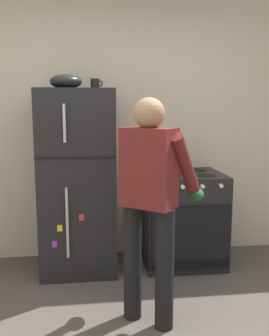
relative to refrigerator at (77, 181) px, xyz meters
The scene contains 7 objects.
kitchen_wall_back 0.80m from the refrigerator, 37.91° to the left, with size 6.00×0.10×2.70m, color beige.
refrigerator is the anchor object (origin of this frame).
stove_range 1.09m from the refrigerator, ahead, with size 0.76×0.67×0.90m.
person_cook 1.14m from the refrigerator, 62.44° to the right, with size 0.64×0.67×1.60m.
red_pot 0.86m from the refrigerator, ahead, with size 0.33×0.23×0.10m.
coffee_mug 0.91m from the refrigerator, 15.40° to the left, with size 0.11×0.08×0.10m.
mixing_bowl 0.91m from the refrigerator, behind, with size 0.29×0.29×0.13m, color black.
Camera 1 is at (-0.41, -2.01, 1.56)m, focal length 41.47 mm.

